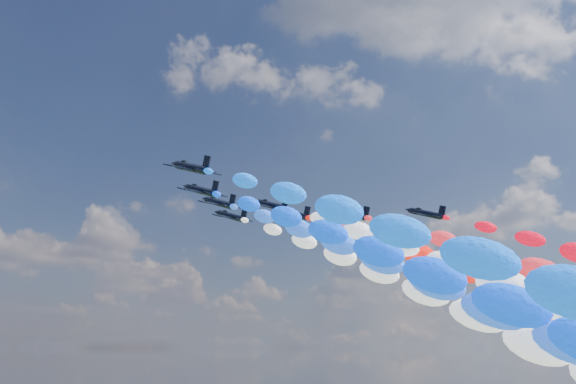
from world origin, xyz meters
TOP-DOWN VIEW (x-y plane):
  - jet_0 at (-28.87, -7.40)m, footprint 9.20×12.48m
  - jet_1 at (-18.65, 5.62)m, footprint 9.41×12.64m
  - trail_1 at (-18.65, -60.35)m, footprint 7.32×129.43m
  - jet_2 at (-9.86, 12.93)m, footprint 9.38×12.62m
  - trail_2 at (-9.86, -53.03)m, footprint 7.32×129.43m
  - jet_3 at (-0.46, 8.49)m, footprint 9.24×12.51m
  - jet_4 at (0.18, 23.23)m, footprint 9.83×12.94m
  - trail_4 at (0.18, -42.73)m, footprint 7.32×129.43m
  - jet_5 at (8.91, 12.96)m, footprint 9.08×12.40m
  - jet_6 at (18.21, 5.34)m, footprint 9.31×12.57m
  - jet_7 at (29.91, -5.04)m, footprint 9.61×12.78m

SIDE VIEW (x-z plane):
  - trail_1 at x=-18.65m, z-range 43.03..101.54m
  - trail_2 at x=-9.86m, z-range 43.03..101.54m
  - trail_4 at x=0.18m, z-range 43.03..101.54m
  - jet_0 at x=-28.87m, z-range 96.33..102.48m
  - jet_1 at x=-18.65m, z-range 96.33..102.48m
  - jet_2 at x=-9.86m, z-range 96.33..102.48m
  - jet_3 at x=-0.46m, z-range 96.33..102.48m
  - jet_4 at x=0.18m, z-range 96.33..102.48m
  - jet_5 at x=8.91m, z-range 96.33..102.48m
  - jet_6 at x=18.21m, z-range 96.33..102.48m
  - jet_7 at x=29.91m, z-range 96.33..102.48m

